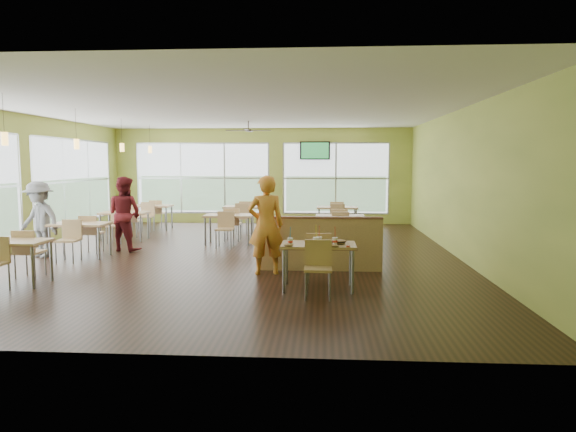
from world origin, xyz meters
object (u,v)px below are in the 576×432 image
object	(u,v)px
man_plaid	(266,225)
food_basket	(338,242)
half_wall_divider	(319,243)
main_table	(318,251)

from	to	relation	value
man_plaid	food_basket	xyz separation A→B (m)	(1.30, -1.07, -0.13)
food_basket	man_plaid	bearing A→B (deg)	140.43
half_wall_divider	food_basket	bearing A→B (deg)	-77.42
main_table	half_wall_divider	world-z (taller)	half_wall_divider
main_table	half_wall_divider	xyz separation A→B (m)	(0.00, 1.45, -0.11)
man_plaid	food_basket	bearing A→B (deg)	126.88
half_wall_divider	man_plaid	world-z (taller)	man_plaid
main_table	man_plaid	size ratio (longest dim) A/B	0.83
main_table	half_wall_divider	bearing A→B (deg)	90.00
main_table	man_plaid	xyz separation A→B (m)	(-0.98, 1.08, 0.28)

